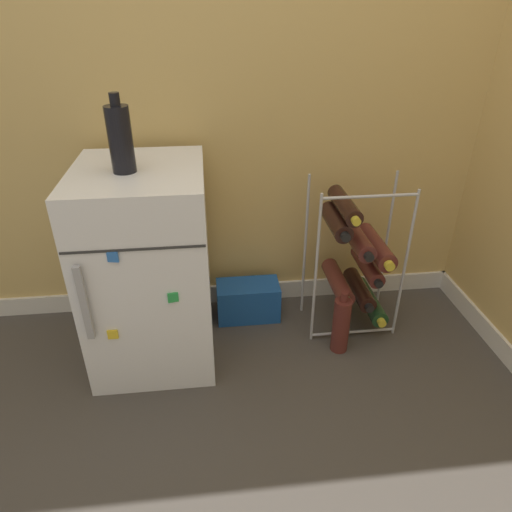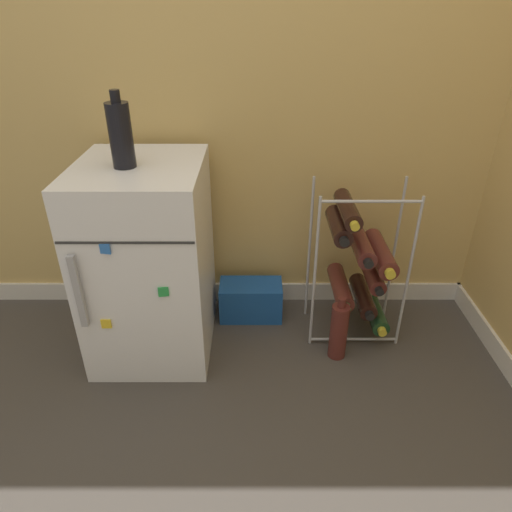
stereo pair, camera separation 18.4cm
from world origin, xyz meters
name	(u,v)px [view 1 (the left image)]	position (x,y,z in m)	size (l,w,h in m)	color
ground_plane	(277,393)	(0.00, 0.00, 0.00)	(14.00, 14.00, 0.00)	#423D38
wall_back	(257,18)	(0.00, 0.67, 1.24)	(6.93, 0.07, 2.50)	tan
mini_fridge	(149,267)	(-0.46, 0.33, 0.40)	(0.46, 0.55, 0.79)	white
wine_rack	(357,258)	(0.40, 0.40, 0.34)	(0.38, 0.32, 0.68)	#B2B2B7
soda_box	(248,300)	(-0.06, 0.50, 0.09)	(0.28, 0.15, 0.17)	#194C9E
fridge_top_bottle	(120,139)	(-0.49, 0.30, 0.90)	(0.08, 0.08, 0.26)	black
loose_bottle_floor	(341,325)	(0.30, 0.22, 0.13)	(0.07, 0.07, 0.29)	#56231E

